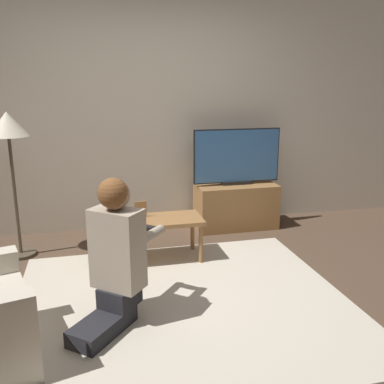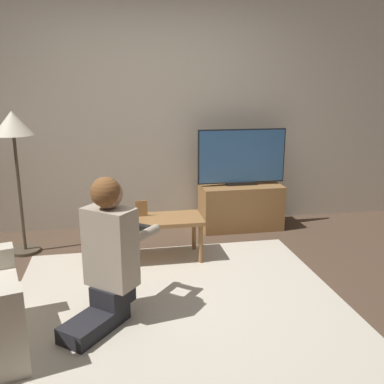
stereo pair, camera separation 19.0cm
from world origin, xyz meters
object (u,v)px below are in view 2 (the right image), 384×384
Objects in this scene: floor_lamp at (14,135)px; coffee_table at (149,224)px; person_kneeling at (109,252)px; tv at (242,157)px.

coffee_table is at bearing -19.97° from floor_lamp.
person_kneeling is (0.83, -1.42, -0.63)m from floor_lamp.
floor_lamp is 1.76m from person_kneeling.
tv is 1.41m from coffee_table.
coffee_table is at bearing -69.92° from person_kneeling.
coffee_table is 0.96× the size of person_kneeling.
coffee_table is 0.71× the size of floor_lamp.
floor_lamp is at bearing -171.91° from tv.
person_kneeling is at bearing -109.76° from coffee_table.
floor_lamp reaches higher than tv.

